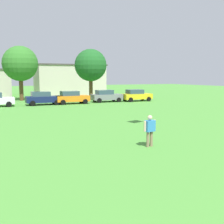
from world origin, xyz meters
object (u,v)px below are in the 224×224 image
Objects in this scene: tree_right at (20,64)px; adult_bystander at (150,128)px; parked_car_yellow_6 at (136,95)px; parked_car_orange_4 at (72,97)px; parked_car_gray_5 at (106,96)px; tree_far_right at (91,65)px; parked_car_navy_3 at (43,98)px.

adult_bystander is at bearing -84.47° from tree_right.
parked_car_yellow_6 is at bearing -27.60° from tree_right.
tree_right is (-15.01, 7.85, 4.52)m from parked_car_yellow_6.
parked_car_orange_4 and parked_car_yellow_6 have the same top height.
adult_bystander is at bearing -107.65° from parked_car_gray_5.
tree_far_right reaches higher than adult_bystander.
parked_car_navy_3 is at bearing -144.23° from tree_far_right.
parked_car_orange_4 is 0.54× the size of tree_right.
parked_car_gray_5 is at bearing 3.36° from parked_car_navy_3.
parked_car_orange_4 is at bearing 73.41° from adult_bystander.
tree_far_right is at bearing 92.30° from parked_car_gray_5.
parked_car_gray_5 is at bearing -34.38° from tree_right.
parked_car_gray_5 is at bearing 172.02° from parked_car_yellow_6.
tree_right is (-1.75, 7.74, 4.52)m from parked_car_navy_3.
parked_car_navy_3 is 0.55× the size of tree_far_right.
tree_far_right is (7.33, 29.41, 4.30)m from adult_bystander.
parked_car_navy_3 is 3.67m from parked_car_orange_4.
parked_car_yellow_6 is at bearing 51.96° from adult_bystander.
parked_car_yellow_6 is at bearing -7.98° from parked_car_gray_5.
tree_far_right is (10.33, -1.56, -0.12)m from tree_right.
adult_bystander is at bearing -103.99° from tree_far_right.
parked_car_yellow_6 is at bearing 0.19° from parked_car_orange_4.
parked_car_yellow_6 is at bearing -0.46° from parked_car_navy_3.
tree_far_right is at bearing 35.77° from parked_car_navy_3.
parked_car_orange_4 is at bearing -2.18° from parked_car_navy_3.
tree_far_right is (4.90, 6.32, 4.40)m from parked_car_orange_4.
parked_car_navy_3 and parked_car_yellow_6 have the same top height.
tree_right reaches higher than parked_car_gray_5.
adult_bystander is 0.38× the size of parked_car_navy_3.
adult_bystander is 0.38× the size of parked_car_gray_5.
parked_car_orange_4 is 5.17m from parked_car_gray_5.
tree_right is at bearing 152.40° from parked_car_yellow_6.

